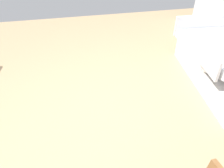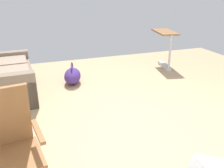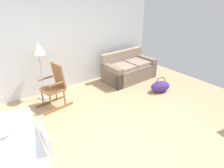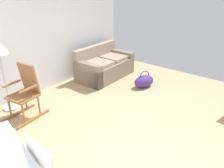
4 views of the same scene
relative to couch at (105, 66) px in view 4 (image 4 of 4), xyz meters
The scene contains 5 objects.
ground_plane 2.76m from the couch, 131.58° to the right, with size 7.12×7.12×0.00m, color tan.
back_wall 2.20m from the couch, 159.92° to the left, with size 5.90×0.10×2.70m, color silver.
couch is the anchor object (origin of this frame).
rocking_chair 2.49m from the couch, behind, with size 0.82×0.58×1.05m.
duffel_bag 1.22m from the couch, 84.14° to the right, with size 0.63×0.47×0.43m.
Camera 4 is at (-2.55, -1.84, 2.38)m, focal length 36.14 mm.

